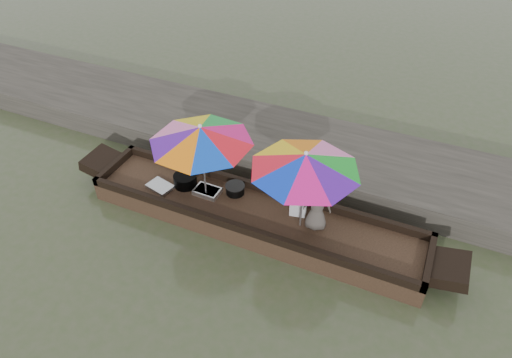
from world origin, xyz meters
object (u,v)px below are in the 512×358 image
at_px(cooking_pot, 185,180).
at_px(tray_crayfish, 207,191).
at_px(boat_hull, 254,218).
at_px(tray_scallop, 160,186).
at_px(charcoal_grill, 235,189).
at_px(umbrella_stern, 303,191).
at_px(vendor, 317,205).
at_px(supply_bag, 298,207).
at_px(umbrella_bow, 203,162).

xyz_separation_m(cooking_pot, tray_crayfish, (0.49, -0.04, -0.07)).
xyz_separation_m(boat_hull, tray_crayfish, (-0.97, 0.08, 0.22)).
distance_m(tray_crayfish, tray_scallop, 0.91).
bearing_deg(tray_scallop, boat_hull, 4.54).
distance_m(charcoal_grill, umbrella_stern, 1.57).
bearing_deg(tray_crayfish, umbrella_stern, -2.33).
bearing_deg(vendor, boat_hull, -8.69).
bearing_deg(umbrella_stern, boat_hull, 180.00).
distance_m(tray_crayfish, supply_bag, 1.72).
xyz_separation_m(tray_crayfish, tray_scallop, (-0.88, -0.22, -0.01)).
height_order(tray_scallop, charcoal_grill, charcoal_grill).
relative_size(boat_hull, tray_crayfish, 12.96).
bearing_deg(cooking_pot, tray_scallop, -145.90).
relative_size(boat_hull, cooking_pot, 14.11).
xyz_separation_m(tray_crayfish, umbrella_stern, (1.84, -0.08, 0.73)).
bearing_deg(boat_hull, supply_bag, 20.07).
relative_size(cooking_pot, tray_crayfish, 0.92).
bearing_deg(supply_bag, tray_scallop, -170.89).
bearing_deg(supply_bag, boat_hull, -159.93).
xyz_separation_m(boat_hull, vendor, (1.11, 0.07, 0.66)).
height_order(cooking_pot, vendor, vendor).
xyz_separation_m(tray_scallop, vendor, (2.97, 0.22, 0.45)).
bearing_deg(boat_hull, tray_crayfish, 175.59).
bearing_deg(boat_hull, cooking_pot, 175.34).
height_order(boat_hull, tray_scallop, tray_scallop).
bearing_deg(vendor, tray_scallop, -8.16).
relative_size(boat_hull, vendor, 6.28).
relative_size(cooking_pot, vendor, 0.45).
bearing_deg(cooking_pot, vendor, -1.05).
height_order(boat_hull, supply_bag, supply_bag).
relative_size(tray_crayfish, supply_bag, 1.68).
distance_m(cooking_pot, vendor, 2.60).
distance_m(boat_hull, supply_bag, 0.84).
xyz_separation_m(boat_hull, tray_scallop, (-1.86, -0.15, 0.21)).
distance_m(boat_hull, umbrella_bow, 1.35).
distance_m(supply_bag, vendor, 0.56).
relative_size(tray_crayfish, tray_scallop, 1.00).
relative_size(boat_hull, supply_bag, 21.73).
height_order(boat_hull, tray_crayfish, tray_crayfish).
bearing_deg(umbrella_stern, vendor, 16.30).
bearing_deg(cooking_pot, boat_hull, -4.66).
bearing_deg(umbrella_bow, tray_crayfish, 106.33).
bearing_deg(vendor, umbrella_stern, 3.92).
height_order(tray_scallop, supply_bag, supply_bag).
bearing_deg(umbrella_stern, charcoal_grill, 167.79).
height_order(boat_hull, charcoal_grill, charcoal_grill).
distance_m(tray_scallop, supply_bag, 2.62).
bearing_deg(umbrella_stern, cooking_pot, 177.07).
xyz_separation_m(boat_hull, umbrella_bow, (-0.95, 0.00, 0.95)).
height_order(tray_crayfish, tray_scallop, tray_crayfish).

